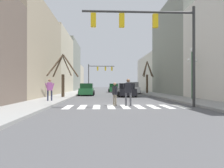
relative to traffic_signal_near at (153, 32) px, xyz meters
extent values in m
plane|color=#4C4C4F|center=(-1.70, 1.80, -4.72)|extent=(240.00, 240.00, 0.00)
cube|color=gray|center=(-7.65, 1.80, -4.65)|extent=(2.76, 90.00, 0.15)
cube|color=gray|center=(4.24, 1.80, -4.65)|extent=(2.76, 90.00, 0.15)
cube|color=tan|center=(-12.03, 11.02, 0.24)|extent=(6.00, 14.28, 9.92)
cube|color=#BCB299|center=(-12.03, 24.92, 0.50)|extent=(6.00, 13.52, 10.43)
cube|color=gray|center=(-12.03, 39.25, 1.06)|extent=(6.00, 15.14, 11.55)
cube|color=#BCB299|center=(-12.03, 52.36, -1.22)|extent=(6.00, 11.07, 7.01)
cube|color=gray|center=(8.62, 16.90, 1.60)|extent=(6.00, 14.38, 12.65)
cube|color=beige|center=(8.62, 31.90, -1.04)|extent=(6.00, 15.60, 7.37)
cube|color=white|center=(-5.30, 0.40, -4.72)|extent=(0.45, 2.60, 0.01)
cube|color=white|center=(-4.40, 0.40, -4.72)|extent=(0.45, 2.60, 0.01)
cube|color=white|center=(-3.50, 0.40, -4.72)|extent=(0.45, 2.60, 0.01)
cube|color=white|center=(-2.60, 0.40, -4.72)|extent=(0.45, 2.60, 0.01)
cube|color=white|center=(-1.70, 0.40, -4.72)|extent=(0.45, 2.60, 0.01)
cube|color=white|center=(-0.80, 0.40, -4.72)|extent=(0.45, 2.60, 0.01)
cube|color=white|center=(0.10, 0.40, -4.72)|extent=(0.45, 2.60, 0.01)
cube|color=white|center=(1.00, 0.40, -4.72)|extent=(0.45, 2.60, 0.01)
cube|color=white|center=(1.90, 0.40, -4.72)|extent=(0.45, 2.60, 0.01)
cylinder|color=#2D2D2D|center=(2.61, 0.00, -1.55)|extent=(0.18, 0.18, 6.34)
cylinder|color=#2D2D2D|center=(-0.90, 0.00, 1.22)|extent=(7.01, 0.14, 0.14)
cube|color=yellow|center=(0.16, 0.00, 0.67)|extent=(0.32, 0.28, 0.84)
cube|color=yellow|center=(-1.95, 0.00, 0.67)|extent=(0.32, 0.28, 0.84)
cube|color=yellow|center=(-3.70, 0.00, 0.67)|extent=(0.32, 0.28, 0.84)
cylinder|color=#2D2D2D|center=(-6.02, 33.92, -1.80)|extent=(0.18, 0.18, 5.85)
cylinder|color=#2D2D2D|center=(-3.22, 33.92, 0.73)|extent=(5.59, 0.14, 0.14)
cube|color=yellow|center=(-4.06, 33.92, 0.18)|extent=(0.32, 0.28, 0.84)
cube|color=yellow|center=(-2.38, 33.92, 0.18)|extent=(0.32, 0.28, 0.84)
cube|color=yellow|center=(-0.98, 33.92, 0.18)|extent=(0.32, 0.28, 0.84)
cylinder|color=#1E4C2D|center=(4.87, 5.61, -2.47)|extent=(0.12, 0.12, 4.20)
sphere|color=white|center=(4.87, 5.61, -0.19)|extent=(0.36, 0.36, 0.36)
sphere|color=white|center=(4.55, 5.61, -1.13)|extent=(0.31, 0.31, 0.31)
sphere|color=white|center=(5.19, 5.61, -1.13)|extent=(0.31, 0.31, 0.31)
cube|color=#236B38|center=(-0.88, 27.99, -4.15)|extent=(1.80, 4.73, 0.80)
cube|color=#133A1E|center=(-0.88, 27.99, -3.42)|extent=(1.66, 2.46, 0.65)
cylinder|color=black|center=(-1.80, 29.45, -4.40)|extent=(0.22, 0.64, 0.64)
cylinder|color=black|center=(0.04, 29.45, -4.40)|extent=(0.22, 0.64, 0.64)
cylinder|color=black|center=(-1.80, 26.52, -4.40)|extent=(0.22, 0.64, 0.64)
cylinder|color=black|center=(0.04, 26.52, -4.40)|extent=(0.22, 0.64, 0.64)
cube|color=#236B38|center=(-5.15, 15.39, -4.16)|extent=(1.73, 4.35, 0.77)
cube|color=#133A1E|center=(-5.15, 15.39, -3.46)|extent=(1.59, 2.26, 0.63)
cylinder|color=black|center=(-6.03, 16.73, -4.40)|extent=(0.22, 0.64, 0.64)
cylinder|color=black|center=(-4.27, 16.73, -4.40)|extent=(0.22, 0.64, 0.64)
cylinder|color=black|center=(-6.03, 14.04, -4.40)|extent=(0.22, 0.64, 0.64)
cylinder|color=black|center=(-4.27, 14.04, -4.40)|extent=(0.22, 0.64, 0.64)
cube|color=black|center=(-0.30, 12.43, -4.16)|extent=(1.90, 4.74, 0.77)
cube|color=black|center=(-0.30, 12.43, -3.46)|extent=(1.75, 2.46, 0.63)
cylinder|color=black|center=(-1.27, 13.90, -4.40)|extent=(0.22, 0.64, 0.64)
cylinder|color=black|center=(0.67, 13.90, -4.40)|extent=(0.22, 0.64, 0.64)
cylinder|color=black|center=(-1.27, 10.96, -4.40)|extent=(0.22, 0.64, 0.64)
cylinder|color=black|center=(0.67, 10.96, -4.40)|extent=(0.22, 0.64, 0.64)
cube|color=silver|center=(1.65, 21.28, -4.09)|extent=(1.93, 4.50, 0.90)
cube|color=slate|center=(1.65, 21.28, -3.27)|extent=(1.77, 2.34, 0.74)
cylinder|color=black|center=(0.66, 22.67, -4.40)|extent=(0.22, 0.64, 0.64)
cylinder|color=black|center=(2.63, 22.67, -4.40)|extent=(0.22, 0.64, 0.64)
cylinder|color=black|center=(0.66, 19.88, -4.40)|extent=(0.22, 0.64, 0.64)
cylinder|color=black|center=(2.63, 19.88, -4.40)|extent=(0.22, 0.64, 0.64)
cylinder|color=#7A705B|center=(-2.37, 1.25, -4.35)|extent=(0.11, 0.11, 0.74)
cylinder|color=#7A705B|center=(-2.26, 1.01, -4.35)|extent=(0.11, 0.11, 0.74)
cube|color=black|center=(-2.31, 1.13, -3.70)|extent=(0.34, 0.41, 0.58)
sphere|color=#8C664C|center=(-2.31, 1.13, -3.27)|extent=(0.21, 0.21, 0.21)
cylinder|color=black|center=(-2.40, 1.32, -3.73)|extent=(0.18, 0.26, 0.56)
cylinder|color=black|center=(-2.22, 0.94, -3.73)|extent=(0.18, 0.26, 0.56)
cylinder|color=#282D47|center=(-7.13, 3.94, -4.17)|extent=(0.12, 0.12, 0.81)
cylinder|color=#282D47|center=(-7.40, 3.83, -4.17)|extent=(0.12, 0.12, 0.81)
cube|color=#9E4C93|center=(-7.27, 3.88, -3.45)|extent=(0.45, 0.36, 0.64)
sphere|color=#8C664C|center=(-7.27, 3.88, -2.98)|extent=(0.23, 0.23, 0.23)
cylinder|color=#9E4C93|center=(-7.06, 3.97, -3.49)|extent=(0.29, 0.19, 0.62)
cylinder|color=#9E4C93|center=(-7.48, 3.80, -3.49)|extent=(0.29, 0.19, 0.62)
cylinder|color=#4C4C51|center=(-1.58, 0.94, -4.29)|extent=(0.13, 0.13, 0.85)
cylinder|color=#4C4C51|center=(-1.28, 0.87, -4.29)|extent=(0.13, 0.13, 0.85)
cube|color=black|center=(-1.43, 0.90, -3.53)|extent=(0.46, 0.33, 0.67)
sphere|color=brown|center=(-1.43, 0.90, -3.04)|extent=(0.24, 0.24, 0.24)
cylinder|color=black|center=(-1.66, 0.96, -3.58)|extent=(0.31, 0.16, 0.65)
cylinder|color=black|center=(-1.20, 0.85, -3.58)|extent=(0.31, 0.16, 0.65)
cylinder|color=#473828|center=(-7.19, 9.27, -3.41)|extent=(0.31, 0.31, 2.32)
cylinder|color=#473828|center=(-7.67, 9.19, -1.34)|extent=(1.12, 0.33, 2.42)
cylinder|color=#473828|center=(-6.73, 9.14, -1.41)|extent=(1.02, 0.40, 2.03)
cylinder|color=#473828|center=(-7.84, 8.61, -1.31)|extent=(1.33, 1.51, 2.22)
cylinder|color=#473828|center=(-6.35, 8.87, -1.36)|extent=(1.77, 1.00, 2.41)
cylinder|color=#473828|center=(-8.04, 9.35, -1.37)|extent=(1.81, 0.29, 2.20)
cylinder|color=#473828|center=(3.80, 19.85, -3.17)|extent=(0.32, 0.32, 2.81)
cylinder|color=#473828|center=(3.62, 20.68, -0.85)|extent=(0.46, 1.78, 2.10)
cylinder|color=#473828|center=(4.23, 19.64, -0.93)|extent=(0.99, 0.57, 2.55)
cylinder|color=#473828|center=(3.48, 19.47, -0.96)|extent=(0.81, 0.93, 2.45)
cylinder|color=#473828|center=(4.08, 19.46, -0.88)|extent=(0.70, 0.94, 2.41)
camera|label=1|loc=(-3.19, -13.46, -3.32)|focal=35.00mm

